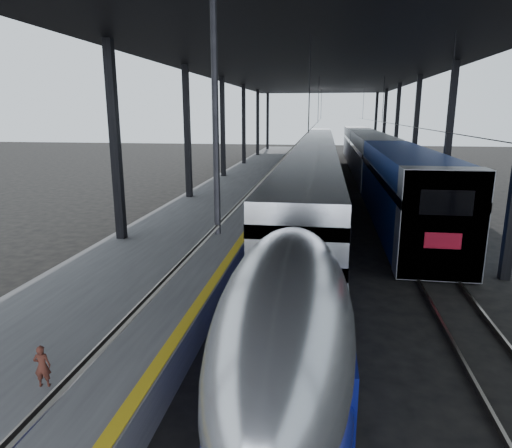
# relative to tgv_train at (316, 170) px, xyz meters

# --- Properties ---
(ground) EXTENTS (160.00, 160.00, 0.00)m
(ground) POSITION_rel_tgv_train_xyz_m (-2.00, -23.00, -1.87)
(ground) COLOR black
(ground) RESTS_ON ground
(platform) EXTENTS (6.00, 80.00, 1.00)m
(platform) POSITION_rel_tgv_train_xyz_m (-5.50, -3.00, -1.37)
(platform) COLOR #4C4C4F
(platform) RESTS_ON ground
(yellow_strip) EXTENTS (0.30, 80.00, 0.01)m
(yellow_strip) POSITION_rel_tgv_train_xyz_m (-2.70, -3.00, -0.86)
(yellow_strip) COLOR gold
(yellow_strip) RESTS_ON platform
(rails) EXTENTS (6.52, 80.00, 0.16)m
(rails) POSITION_rel_tgv_train_xyz_m (2.50, -3.00, -1.79)
(rails) COLOR slate
(rails) RESTS_ON ground
(canopy) EXTENTS (18.00, 75.00, 9.47)m
(canopy) POSITION_rel_tgv_train_xyz_m (-0.10, -3.00, 7.25)
(canopy) COLOR black
(canopy) RESTS_ON ground
(tgv_train) EXTENTS (2.78, 65.20, 3.99)m
(tgv_train) POSITION_rel_tgv_train_xyz_m (0.00, 0.00, 0.00)
(tgv_train) COLOR #B9BBC1
(tgv_train) RESTS_ON ground
(second_train) EXTENTS (3.08, 56.05, 4.25)m
(second_train) POSITION_rel_tgv_train_xyz_m (5.00, 8.38, 0.29)
(second_train) COLOR navy
(second_train) RESTS_ON ground
(child) EXTENTS (0.35, 0.27, 0.86)m
(child) POSITION_rel_tgv_train_xyz_m (-4.62, -28.51, -0.43)
(child) COLOR #492118
(child) RESTS_ON platform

